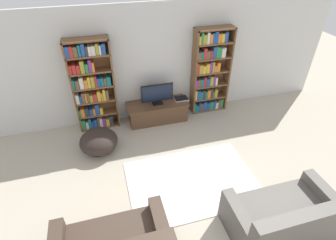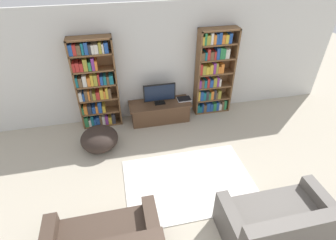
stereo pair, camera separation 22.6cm
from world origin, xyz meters
name	(u,v)px [view 1 (the left image)]	position (x,y,z in m)	size (l,w,h in m)	color
wall_back	(151,64)	(0.00, 4.23, 1.30)	(8.80, 0.06, 2.60)	silver
bookshelf_left	(92,87)	(-1.33, 4.05, 1.02)	(0.88, 0.30, 2.05)	brown
bookshelf_right	(209,72)	(1.34, 4.05, 1.01)	(0.88, 0.30, 2.05)	brown
tv_stand	(158,112)	(0.04, 3.90, 0.23)	(1.42, 0.55, 0.46)	brown
television	(157,94)	(0.04, 3.89, 0.72)	(0.73, 0.16, 0.49)	black
laptop	(181,99)	(0.64, 3.93, 0.47)	(0.33, 0.25, 0.03)	silver
area_rug	(192,181)	(0.18, 1.84, 0.01)	(2.28, 1.56, 0.02)	white
couch_right_sofa	(285,219)	(1.14, 0.58, 0.29)	(1.60, 0.93, 0.89)	#56514C
beanbag_ottoman	(99,141)	(-1.37, 3.17, 0.23)	(0.76, 0.76, 0.46)	#2D231E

